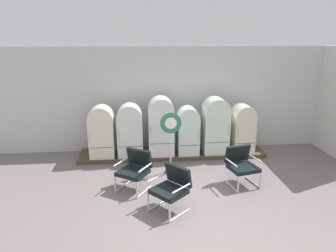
% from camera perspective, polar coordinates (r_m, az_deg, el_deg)
% --- Properties ---
extents(ground, '(12.00, 10.00, 0.05)m').
position_cam_1_polar(ground, '(6.36, 3.83, -15.84)').
color(ground, slate).
extents(back_wall, '(11.76, 0.12, 3.10)m').
position_cam_1_polar(back_wall, '(9.19, 0.45, 5.13)').
color(back_wall, silver).
rests_on(back_wall, ground).
extents(display_plinth, '(5.35, 0.95, 0.11)m').
position_cam_1_polar(display_plinth, '(9.01, 0.83, -5.12)').
color(display_plinth, '#4A3C28').
rests_on(display_plinth, ground).
extents(refrigerator_0, '(0.68, 0.61, 1.44)m').
position_cam_1_polar(refrigerator_0, '(8.63, -12.27, -0.78)').
color(refrigerator_0, silver).
rests_on(refrigerator_0, display_plinth).
extents(refrigerator_1, '(0.69, 0.63, 1.47)m').
position_cam_1_polar(refrigerator_1, '(8.57, -7.11, -0.53)').
color(refrigerator_1, silver).
rests_on(refrigerator_1, display_plinth).
extents(refrigerator_2, '(0.71, 0.67, 1.65)m').
position_cam_1_polar(refrigerator_2, '(8.57, -1.32, 0.29)').
color(refrigerator_2, white).
rests_on(refrigerator_2, display_plinth).
extents(refrigerator_3, '(0.59, 0.62, 1.37)m').
position_cam_1_polar(refrigerator_3, '(8.68, 3.74, -0.58)').
color(refrigerator_3, silver).
rests_on(refrigerator_3, display_plinth).
extents(refrigerator_4, '(0.71, 0.70, 1.61)m').
position_cam_1_polar(refrigerator_4, '(8.84, 8.82, 0.42)').
color(refrigerator_4, silver).
rests_on(refrigerator_4, display_plinth).
extents(refrigerator_5, '(0.59, 0.68, 1.39)m').
position_cam_1_polar(refrigerator_5, '(9.08, 13.75, -0.17)').
color(refrigerator_5, beige).
rests_on(refrigerator_5, display_plinth).
extents(armchair_left, '(0.88, 0.90, 0.91)m').
position_cam_1_polar(armchair_left, '(7.00, -6.18, -7.79)').
color(armchair_left, silver).
rests_on(armchair_left, ground).
extents(armchair_right, '(0.79, 0.80, 0.91)m').
position_cam_1_polar(armchair_right, '(7.39, 13.51, -6.84)').
color(armchair_right, silver).
rests_on(armchair_right, ground).
extents(armchair_center, '(0.91, 0.91, 0.91)m').
position_cam_1_polar(armchair_center, '(6.17, 0.70, -11.20)').
color(armchair_center, silver).
rests_on(armchair_center, ground).
extents(sign_stand, '(0.53, 0.32, 1.58)m').
position_cam_1_polar(sign_stand, '(7.62, 0.50, -2.91)').
color(sign_stand, '#2D2D30').
rests_on(sign_stand, ground).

